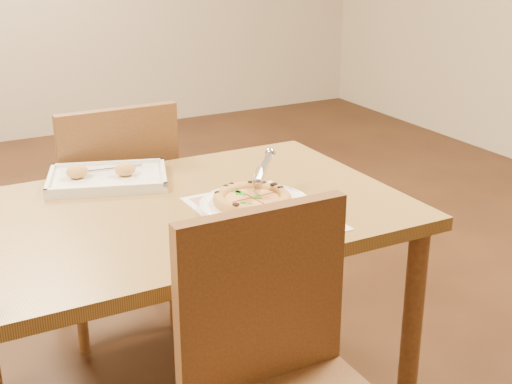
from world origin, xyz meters
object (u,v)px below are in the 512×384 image
plate (256,206)px  menu (262,213)px  pizza_cutter (262,172)px  chair_far (115,193)px  pizza (252,199)px  appetizer_tray (107,178)px  dining_table (177,236)px  chair_near (281,361)px

plate → menu: plate is taller
plate → pizza_cutter: 0.10m
chair_far → menu: (0.20, -0.75, 0.16)m
chair_far → pizza: (0.19, -0.71, 0.18)m
plate → menu: bearing=-94.2°
pizza → appetizer_tray: (-0.30, 0.41, -0.01)m
plate → appetizer_tray: appetizer_tray is taller
pizza_cutter → appetizer_tray: (-0.35, 0.38, -0.08)m
appetizer_tray → pizza_cutter: bearing=-47.4°
dining_table → appetizer_tray: 0.34m
plate → pizza: (-0.01, 0.01, 0.02)m
chair_far → plate: chair_far is taller
menu → pizza_cutter: bearing=61.8°
pizza_cutter → appetizer_tray: size_ratio=0.31×
pizza_cutter → menu: pizza_cutter is taller
pizza → menu: size_ratio=0.51×
chair_near → pizza: chair_near is taller
pizza → pizza_cutter: pizza_cutter is taller
dining_table → pizza_cutter: size_ratio=9.87×
chair_near → plate: bearing=67.9°
dining_table → chair_near: chair_near is taller
chair_near → chair_far: bearing=90.0°
dining_table → plate: bearing=-28.6°
plate → appetizer_tray: 0.51m
appetizer_tray → pizza: bearing=-53.5°
chair_near → pizza_cutter: chair_near is taller
menu → chair_near: bearing=-113.7°
chair_far → menu: size_ratio=1.08×
chair_far → pizza_cutter: size_ratio=3.57×
menu → dining_table: bearing=142.2°
dining_table → appetizer_tray: (-0.11, 0.30, 0.10)m
chair_far → pizza_cutter: 0.76m
chair_near → pizza: (0.19, 0.50, 0.18)m
menu → plate: bearing=85.8°
pizza → pizza_cutter: bearing=30.1°
chair_far → dining_table: bearing=90.0°
chair_far → plate: size_ratio=1.46×
pizza_cutter → plate: bearing=175.9°
chair_near → pizza: size_ratio=2.10×
pizza_cutter → appetizer_tray: bearing=87.5°
plate → pizza_cutter: size_ratio=2.44×
dining_table → pizza: pizza is taller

